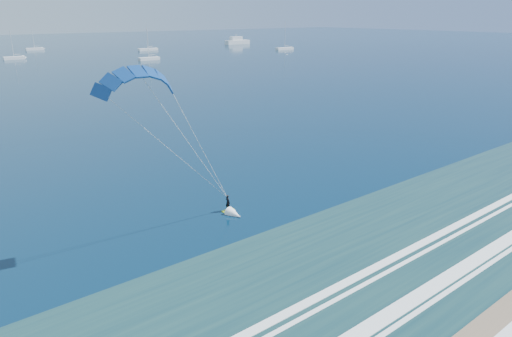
{
  "coord_description": "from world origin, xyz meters",
  "views": [
    {
      "loc": [
        -26.65,
        -7.98,
        17.6
      ],
      "look_at": [
        -2.78,
        22.29,
        4.47
      ],
      "focal_mm": 32.0,
      "sensor_mm": 36.0,
      "label": 1
    }
  ],
  "objects": [
    {
      "name": "sailboat_4",
      "position": [
        32.33,
        247.54,
        0.68
      ],
      "size": [
        8.32,
        2.4,
        11.37
      ],
      "color": "white",
      "rests_on": "ground"
    },
    {
      "name": "kitesurfer_rig",
      "position": [
        -9.15,
        23.16,
        7.9
      ],
      "size": [
        13.84,
        4.42,
        15.21
      ],
      "color": "#B3DB19",
      "rests_on": "ground"
    },
    {
      "name": "sailboat_7",
      "position": [
        54.7,
        163.88,
        0.69
      ],
      "size": [
        8.33,
        2.4,
        12.03
      ],
      "color": "white",
      "rests_on": "ground"
    },
    {
      "name": "motor_yacht",
      "position": [
        141.11,
        223.36,
        1.73
      ],
      "size": [
        15.91,
        4.24,
        6.46
      ],
      "color": "white",
      "rests_on": "ground"
    },
    {
      "name": "sailboat_6",
      "position": [
        133.63,
        171.62,
        0.7
      ],
      "size": [
        10.5,
        2.4,
        13.98
      ],
      "color": "white",
      "rests_on": "ground"
    },
    {
      "name": "sailboat_5",
      "position": [
        76.2,
        209.77,
        0.69
      ],
      "size": [
        10.01,
        2.4,
        13.48
      ],
      "color": "white",
      "rests_on": "ground"
    },
    {
      "name": "sailboat_3",
      "position": [
        13.29,
        200.55,
        0.68
      ],
      "size": [
        7.98,
        2.4,
        11.17
      ],
      "color": "white",
      "rests_on": "ground"
    }
  ]
}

